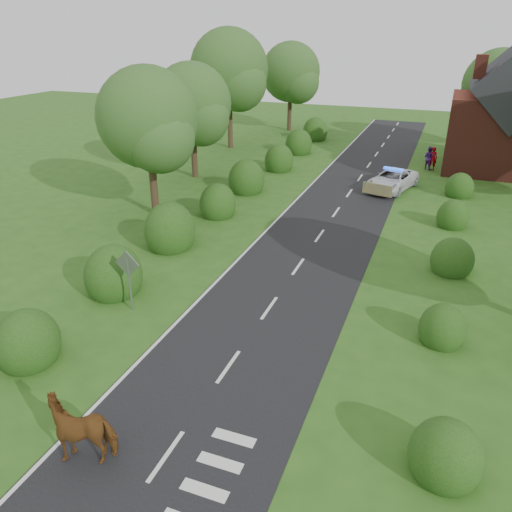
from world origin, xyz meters
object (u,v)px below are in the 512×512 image
at_px(police_van, 392,180).
at_px(pedestrian_red, 433,158).
at_px(road_sign, 128,272).
at_px(pedestrian_purple, 429,158).
at_px(cow, 84,429).

xyz_separation_m(police_van, pedestrian_red, (2.25, 6.43, 0.22)).
distance_m(police_van, pedestrian_red, 6.81).
relative_size(road_sign, pedestrian_purple, 1.43).
bearing_deg(police_van, road_sign, -95.19).
bearing_deg(pedestrian_purple, pedestrian_red, -159.40).
bearing_deg(pedestrian_purple, cow, 111.78).
relative_size(cow, pedestrian_purple, 1.19).
bearing_deg(pedestrian_red, pedestrian_purple, -11.73).
bearing_deg(police_van, cow, -84.19).
distance_m(cow, pedestrian_red, 33.57).
relative_size(cow, pedestrian_red, 1.18).
distance_m(pedestrian_red, pedestrian_purple, 0.29).
xyz_separation_m(cow, police_van, (4.50, 26.46, -0.08)).
height_order(police_van, pedestrian_red, pedestrian_red).
height_order(police_van, pedestrian_purple, pedestrian_purple).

